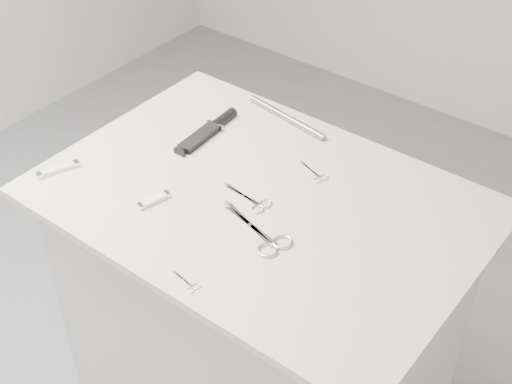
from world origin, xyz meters
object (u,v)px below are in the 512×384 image
Objects in this scene: embroidery_scissors_b at (316,174)px; sheathed_knife at (211,129)px; pocket_knife_b at (154,200)px; embroidery_scissors_a at (254,202)px; large_shears at (266,238)px; tiny_scissors at (188,283)px; pocket_knife_a at (58,169)px; plinth at (260,331)px; metal_rail at (287,117)px.

sheathed_knife reaches higher than embroidery_scissors_b.
sheathed_knife is 2.60× the size of pocket_knife_b.
large_shears is at bearing -34.84° from embroidery_scissors_a.
pocket_knife_a is (-0.50, 0.09, 0.01)m from tiny_scissors.
plinth is 3.40× the size of metal_rail.
tiny_scissors is 0.89× the size of pocket_knife_b.
plinth is at bearing -91.40° from embroidery_scissors_b.
sheathed_knife is 0.40m from pocket_knife_a.
large_shears is 1.90× the size of pocket_knife_a.
tiny_scissors is 0.50m from pocket_knife_a.
tiny_scissors is 0.28× the size of metal_rail.
metal_rail reaches higher than tiny_scissors.
pocket_knife_a is 0.60m from metal_rail.
metal_rail reaches higher than plinth.
plinth is 4.52× the size of large_shears.
large_shears reaches higher than plinth.
sheathed_knife reaches higher than plinth.
embroidery_scissors_a and tiny_scissors have the same top height.
large_shears reaches higher than embroidery_scissors_b.
pocket_knife_a is (-0.44, -0.19, 0.00)m from embroidery_scissors_a.
large_shears is 0.20m from tiny_scissors.
embroidery_scissors_b and tiny_scissors have the same top height.
metal_rail is (0.04, 0.46, 0.00)m from pocket_knife_b.
pocket_knife_a is at bearing -124.99° from embroidery_scissors_b.
tiny_scissors is at bearing -74.03° from embroidery_scissors_a.
large_shears is 0.13m from embroidery_scissors_a.
plinth is 0.69m from pocket_knife_a.
pocket_knife_a is 0.27m from pocket_knife_b.
tiny_scissors is 0.54m from sheathed_knife.
large_shears is at bearing -59.54° from metal_rail.
embroidery_scissors_a is at bearing -88.83° from plinth.
tiny_scissors is at bearing -72.22° from metal_rail.
pocket_knife_a is at bearing 116.23° from pocket_knife_b.
metal_rail is at bearing 160.91° from embroidery_scissors_b.
tiny_scissors is 0.34× the size of sheathed_knife.
embroidery_scissors_a is at bearing -66.32° from metal_rail.
embroidery_scissors_b is (-0.04, 0.25, -0.00)m from large_shears.
pocket_knife_b is at bearing -108.47° from embroidery_scissors_b.
metal_rail is at bearing -40.35° from sheathed_knife.
sheathed_knife reaches higher than large_shears.
embroidery_scissors_a is 0.49× the size of metal_rail.
pocket_knife_b is (-0.23, -0.31, 0.00)m from embroidery_scissors_b.
large_shears is at bearing -57.31° from pocket_knife_a.
large_shears reaches higher than tiny_scissors.
plinth is at bearing 96.63° from embroidery_scissors_a.
pocket_knife_a is (-0.44, -0.22, 0.48)m from plinth.
embroidery_scissors_a is 1.25× the size of pocket_knife_a.
pocket_knife_b is at bearing 156.99° from tiny_scissors.
embroidery_scissors_b is at bearing -23.11° from pocket_knife_b.
large_shears is at bearing -61.77° from embroidery_scissors_b.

